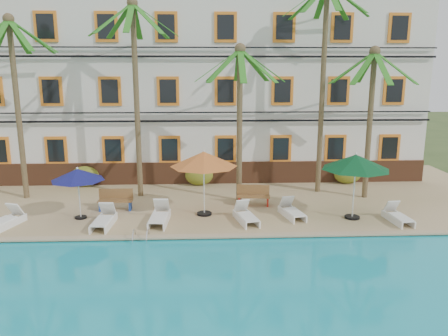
{
  "coord_description": "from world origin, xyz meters",
  "views": [
    {
      "loc": [
        0.41,
        -16.2,
        6.33
      ],
      "look_at": [
        1.25,
        3.0,
        2.0
      ],
      "focal_mm": 35.0,
      "sensor_mm": 36.0,
      "label": 1
    }
  ],
  "objects_px": {
    "palm_e": "(371,102)",
    "lounger_f": "(398,216)",
    "palm_b": "(135,75)",
    "pool_ladder": "(141,239)",
    "bench_left": "(116,199)",
    "palm_a": "(15,84)",
    "umbrella_blue": "(78,175)",
    "palm_d": "(324,64)",
    "lounger_a": "(6,220)",
    "lounger_e": "(292,211)",
    "palm_c": "(240,101)",
    "umbrella_green": "(356,162)",
    "umbrella_red": "(204,159)",
    "bench_right": "(254,195)",
    "lounger_d": "(246,215)",
    "lounger_c": "(159,216)",
    "lounger_b": "(104,219)"
  },
  "relations": [
    {
      "from": "palm_a",
      "to": "bench_right",
      "type": "height_order",
      "value": "palm_a"
    },
    {
      "from": "lounger_f",
      "to": "umbrella_blue",
      "type": "bearing_deg",
      "value": 175.49
    },
    {
      "from": "palm_e",
      "to": "umbrella_blue",
      "type": "height_order",
      "value": "palm_e"
    },
    {
      "from": "umbrella_red",
      "to": "palm_e",
      "type": "bearing_deg",
      "value": 16.48
    },
    {
      "from": "palm_e",
      "to": "lounger_e",
      "type": "height_order",
      "value": "palm_e"
    },
    {
      "from": "umbrella_green",
      "to": "lounger_f",
      "type": "bearing_deg",
      "value": -17.31
    },
    {
      "from": "palm_e",
      "to": "bench_right",
      "type": "xyz_separation_m",
      "value": [
        -5.56,
        -1.02,
        -4.15
      ]
    },
    {
      "from": "bench_left",
      "to": "palm_b",
      "type": "bearing_deg",
      "value": 70.41
    },
    {
      "from": "palm_a",
      "to": "palm_d",
      "type": "distance_m",
      "value": 14.5
    },
    {
      "from": "palm_e",
      "to": "lounger_a",
      "type": "height_order",
      "value": "palm_e"
    },
    {
      "from": "palm_e",
      "to": "lounger_f",
      "type": "relative_size",
      "value": 4.18
    },
    {
      "from": "umbrella_red",
      "to": "bench_left",
      "type": "relative_size",
      "value": 1.9
    },
    {
      "from": "palm_a",
      "to": "umbrella_blue",
      "type": "distance_m",
      "value": 5.91
    },
    {
      "from": "palm_d",
      "to": "lounger_b",
      "type": "bearing_deg",
      "value": -154.48
    },
    {
      "from": "lounger_c",
      "to": "pool_ladder",
      "type": "bearing_deg",
      "value": -106.67
    },
    {
      "from": "palm_b",
      "to": "pool_ladder",
      "type": "height_order",
      "value": "palm_b"
    },
    {
      "from": "lounger_b",
      "to": "pool_ladder",
      "type": "relative_size",
      "value": 2.49
    },
    {
      "from": "umbrella_red",
      "to": "lounger_a",
      "type": "height_order",
      "value": "umbrella_red"
    },
    {
      "from": "palm_e",
      "to": "bench_right",
      "type": "height_order",
      "value": "palm_e"
    },
    {
      "from": "palm_e",
      "to": "lounger_a",
      "type": "xyz_separation_m",
      "value": [
        -15.7,
        -3.41,
        -4.35
      ]
    },
    {
      "from": "lounger_a",
      "to": "lounger_e",
      "type": "bearing_deg",
      "value": 3.2
    },
    {
      "from": "palm_e",
      "to": "pool_ladder",
      "type": "height_order",
      "value": "palm_e"
    },
    {
      "from": "lounger_f",
      "to": "palm_a",
      "type": "bearing_deg",
      "value": 165.71
    },
    {
      "from": "palm_b",
      "to": "bench_right",
      "type": "height_order",
      "value": "palm_b"
    },
    {
      "from": "bench_right",
      "to": "palm_d",
      "type": "bearing_deg",
      "value": 31.33
    },
    {
      "from": "umbrella_green",
      "to": "bench_left",
      "type": "distance_m",
      "value": 10.44
    },
    {
      "from": "palm_e",
      "to": "umbrella_blue",
      "type": "relative_size",
      "value": 3.25
    },
    {
      "from": "lounger_e",
      "to": "palm_d",
      "type": "bearing_deg",
      "value": 61.57
    },
    {
      "from": "palm_a",
      "to": "lounger_c",
      "type": "height_order",
      "value": "palm_a"
    },
    {
      "from": "lounger_d",
      "to": "lounger_e",
      "type": "xyz_separation_m",
      "value": [
        1.99,
        0.52,
        -0.01
      ]
    },
    {
      "from": "palm_a",
      "to": "umbrella_green",
      "type": "bearing_deg",
      "value": -13.94
    },
    {
      "from": "lounger_c",
      "to": "lounger_d",
      "type": "height_order",
      "value": "lounger_c"
    },
    {
      "from": "pool_ladder",
      "to": "lounger_f",
      "type": "bearing_deg",
      "value": 7.87
    },
    {
      "from": "bench_right",
      "to": "pool_ladder",
      "type": "xyz_separation_m",
      "value": [
        -4.59,
        -3.97,
        -0.47
      ]
    },
    {
      "from": "palm_e",
      "to": "bench_left",
      "type": "relative_size",
      "value": 4.76
    },
    {
      "from": "umbrella_blue",
      "to": "lounger_a",
      "type": "height_order",
      "value": "umbrella_blue"
    },
    {
      "from": "palm_a",
      "to": "lounger_e",
      "type": "height_order",
      "value": "palm_a"
    },
    {
      "from": "palm_c",
      "to": "umbrella_blue",
      "type": "xyz_separation_m",
      "value": [
        -6.84,
        -2.34,
        -2.81
      ]
    },
    {
      "from": "palm_c",
      "to": "bench_left",
      "type": "relative_size",
      "value": 4.83
    },
    {
      "from": "lounger_f",
      "to": "pool_ladder",
      "type": "bearing_deg",
      "value": -172.13
    },
    {
      "from": "palm_e",
      "to": "umbrella_red",
      "type": "bearing_deg",
      "value": -163.52
    },
    {
      "from": "palm_b",
      "to": "bench_right",
      "type": "distance_m",
      "value": 7.83
    },
    {
      "from": "lounger_c",
      "to": "lounger_a",
      "type": "bearing_deg",
      "value": -178.68
    },
    {
      "from": "palm_c",
      "to": "palm_d",
      "type": "height_order",
      "value": "palm_d"
    },
    {
      "from": "lounger_e",
      "to": "umbrella_blue",
      "type": "bearing_deg",
      "value": 178.57
    },
    {
      "from": "palm_d",
      "to": "lounger_a",
      "type": "relative_size",
      "value": 5.46
    },
    {
      "from": "palm_a",
      "to": "bench_left",
      "type": "relative_size",
      "value": 5.7
    },
    {
      "from": "umbrella_green",
      "to": "bench_left",
      "type": "relative_size",
      "value": 1.87
    },
    {
      "from": "lounger_a",
      "to": "lounger_f",
      "type": "height_order",
      "value": "lounger_a"
    },
    {
      "from": "lounger_f",
      "to": "bench_left",
      "type": "relative_size",
      "value": 1.14
    }
  ]
}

